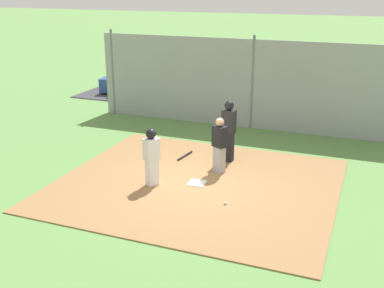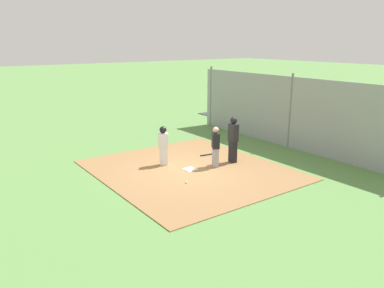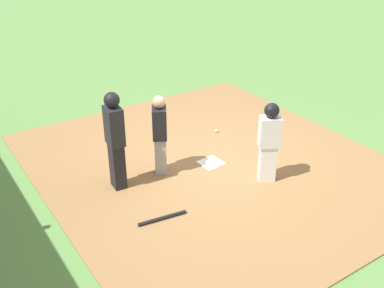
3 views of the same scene
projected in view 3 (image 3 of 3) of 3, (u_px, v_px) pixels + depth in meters
The scene contains 8 objects.
ground_plane at pixel (211, 165), 9.13m from camera, with size 140.00×140.00×0.00m, color #5B8947.
dirt_infield at pixel (211, 164), 9.12m from camera, with size 7.20×6.40×0.03m, color olive.
home_plate at pixel (211, 163), 9.11m from camera, with size 0.44×0.44×0.02m, color white.
catcher at pixel (160, 134), 8.46m from camera, with size 0.46×0.41×1.57m.
umpire at pixel (115, 139), 7.92m from camera, with size 0.40×0.30×1.84m.
runner at pixel (269, 138), 8.19m from camera, with size 0.41×0.46×1.54m.
baseball_bat at pixel (162, 218), 7.46m from camera, with size 0.06×0.06×0.84m, color black.
baseball at pixel (216, 131), 10.36m from camera, with size 0.07×0.07×0.07m, color white.
Camera 3 is at (6.37, -4.71, 4.58)m, focal length 42.58 mm.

